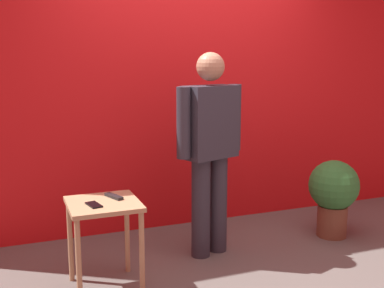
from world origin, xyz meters
The scene contains 7 objects.
ground_plane centered at (0.00, 0.00, 0.00)m, with size 12.00×12.00×0.00m, color #59544F.
back_wall_red centered at (0.00, 1.34, 1.64)m, with size 4.82×0.12×3.27m, color red.
standing_person centered at (-0.11, 0.55, 0.90)m, with size 0.63×0.34×1.61m.
side_table centered at (-1.01, 0.24, 0.51)m, with size 0.47×0.47×0.62m.
cell_phone centered at (-1.09, 0.19, 0.63)m, with size 0.07×0.14×0.01m, color black.
tv_remote centered at (-0.93, 0.31, 0.63)m, with size 0.04×0.17×0.02m, color black.
potted_plant centered at (1.06, 0.50, 0.41)m, with size 0.44×0.44×0.69m.
Camera 1 is at (-1.58, -2.86, 1.58)m, focal length 44.96 mm.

